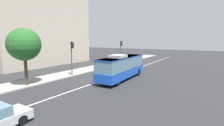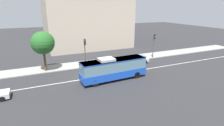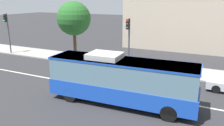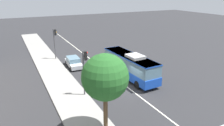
# 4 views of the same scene
# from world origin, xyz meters

# --- Properties ---
(ground_plane) EXTENTS (160.00, 160.00, 0.00)m
(ground_plane) POSITION_xyz_m (0.00, 0.00, 0.00)
(ground_plane) COLOR #28282B
(sidewalk_kerb) EXTENTS (80.00, 3.91, 0.14)m
(sidewalk_kerb) POSITION_xyz_m (0.00, 6.97, 0.07)
(sidewalk_kerb) COLOR gray
(sidewalk_kerb) RESTS_ON ground_plane
(lane_centre_line) EXTENTS (76.00, 0.16, 0.01)m
(lane_centre_line) POSITION_xyz_m (0.00, 0.00, 0.01)
(lane_centre_line) COLOR silver
(lane_centre_line) RESTS_ON ground_plane
(transit_bus) EXTENTS (10.11, 2.97, 3.46)m
(transit_bus) POSITION_xyz_m (3.14, -1.86, 1.81)
(transit_bus) COLOR #1947B7
(transit_bus) RESTS_ON ground_plane
(sedan_silver_ahead) EXTENTS (4.56, 1.97, 1.46)m
(sedan_silver_ahead) POSITION_xyz_m (10.65, 3.66, 0.72)
(sedan_silver_ahead) COLOR #B7BABF
(sedan_silver_ahead) RESTS_ON ground_plane
(traffic_light_near_corner) EXTENTS (0.34, 0.62, 5.20)m
(traffic_light_near_corner) POSITION_xyz_m (0.86, 5.24, 3.56)
(traffic_light_near_corner) COLOR #47474C
(traffic_light_near_corner) RESTS_ON ground_plane
(traffic_light_mid_block) EXTENTS (0.34, 0.62, 5.20)m
(traffic_light_mid_block) POSITION_xyz_m (15.52, 5.20, 3.56)
(traffic_light_mid_block) COLOR #47474C
(traffic_light_mid_block) RESTS_ON ground_plane
(street_tree_kerbside_left) EXTENTS (3.73, 3.73, 6.75)m
(street_tree_kerbside_left) POSITION_xyz_m (-5.88, 5.92, 4.86)
(street_tree_kerbside_left) COLOR #4C3823
(street_tree_kerbside_left) RESTS_ON ground_plane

